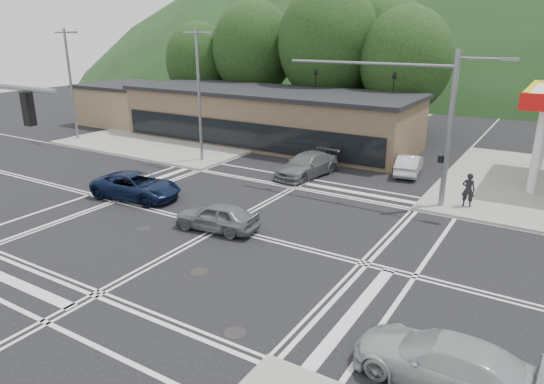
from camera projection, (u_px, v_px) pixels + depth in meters
The scene contains 20 objects.
ground at pixel (221, 227), 22.88m from camera, with size 120.00×120.00×0.00m, color black.
sidewalk_nw at pixel (188, 136), 42.42m from camera, with size 16.00×16.00×0.15m, color gray.
commercial_row at pixel (268, 118), 39.96m from camera, with size 24.00×8.00×4.00m, color brown.
commercial_nw at pixel (131, 105), 47.96m from camera, with size 8.00×7.00×3.60m, color #846B4F.
hill_north at pixel (498, 78), 95.63m from camera, with size 252.00×126.00×140.00m, color #1F3517.
tree_n_a at pixel (253, 49), 46.96m from camera, with size 8.00×8.00×11.75m.
tree_n_b at pixel (329, 43), 42.79m from camera, with size 9.00×9.00×12.98m.
tree_n_c at pixel (406, 61), 39.73m from camera, with size 7.60×7.60×10.87m.
tree_n_d at pixel (199, 61), 49.54m from camera, with size 6.80×6.80×9.76m.
tree_n_e at pixel (387, 50), 44.24m from camera, with size 8.40×8.40×11.98m.
streetlight_nw at pixel (199, 89), 32.74m from camera, with size 2.50×0.25×9.00m.
streetlight_w at pixel (71, 79), 39.44m from camera, with size 2.50×0.25×9.00m.
signal_mast_ne at pixel (426, 109), 24.45m from camera, with size 11.65×0.30×8.00m.
car_blue_west at pixel (136, 186), 26.67m from camera, with size 2.34×5.07×1.41m, color black.
car_grey_center at pixel (217, 216), 22.40m from camera, with size 1.60×3.98×1.36m, color slate.
car_silver_east at pixel (444, 362), 12.53m from camera, with size 1.94×4.77×1.39m, color #A4A7AB.
car_queue_a at pixel (409, 164), 31.14m from camera, with size 1.38×3.96×1.30m, color #B9BBC1.
car_queue_b at pixel (369, 149), 34.79m from camera, with size 1.79×4.45×1.52m, color #B7B7B3.
car_northbound at pixel (307, 165), 30.72m from camera, with size 2.05×5.04×1.46m, color slate.
pedestrian at pixel (468, 190), 24.95m from camera, with size 0.65×0.43×1.79m, color black.
Camera 1 is at (13.14, -16.77, 8.84)m, focal length 32.00 mm.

